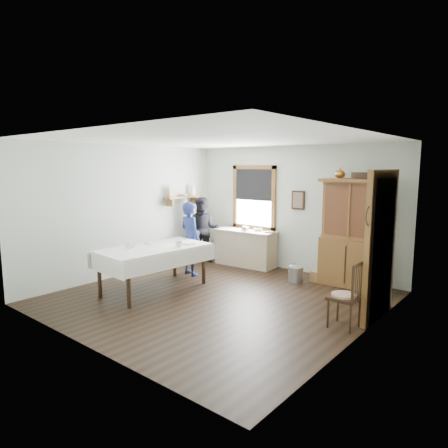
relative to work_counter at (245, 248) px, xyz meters
The scene contains 20 objects.
room 2.55m from the work_counter, 65.10° to the right, with size 5.01×5.01×2.70m.
window 1.26m from the work_counter, 90.36° to the left, with size 1.18×0.07×1.48m.
doorway 3.77m from the work_counter, 20.63° to the right, with size 0.09×1.14×2.22m.
wall_shelf 1.90m from the work_counter, 155.94° to the right, with size 0.24×1.00×0.44m.
framed_picture 1.65m from the work_counter, 15.09° to the left, with size 0.30×0.04×0.40m, color #321F11.
rug_beater 4.13m from the work_counter, 28.22° to the right, with size 0.27×0.27×0.01m, color black.
work_counter is the anchor object (origin of this frame).
china_hutch 2.55m from the work_counter, ahead, with size 1.20×0.57×2.04m, color brown.
dining_table 2.57m from the work_counter, 93.77° to the right, with size 1.07×2.03×0.81m, color white.
spindle_chair 3.76m from the work_counter, 31.71° to the right, with size 0.44×0.44×0.96m, color #321F11.
pail 1.66m from the work_counter, 16.36° to the right, with size 0.29×0.29×0.31m, color #93959A.
wicker_basket 1.96m from the work_counter, ahead, with size 0.37×0.26×0.21m, color #AD7F4E.
woman_blue 1.47m from the work_counter, 106.78° to the right, with size 0.52×0.34×1.43m, color navy.
figure_dark 1.08m from the work_counter, 158.37° to the right, with size 0.70×0.54×1.43m, color black.
table_cup_a 2.31m from the work_counter, 85.82° to the right, with size 0.13×0.13×0.10m, color white.
table_cup_b 2.99m from the work_counter, 98.22° to the right, with size 0.10×0.10×0.09m, color white.
table_bowl 2.91m from the work_counter, 99.89° to the right, with size 0.20×0.20×0.05m, color white.
counter_book 0.66m from the work_counter, ahead, with size 0.15×0.20×0.02m, color #785F50.
counter_bowl 0.53m from the work_counter, 18.13° to the left, with size 0.19×0.19×0.06m, color white.
shelf_bowl 1.91m from the work_counter, 156.36° to the right, with size 0.22×0.22×0.05m, color white.
Camera 1 is at (4.34, -5.07, 2.26)m, focal length 32.00 mm.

